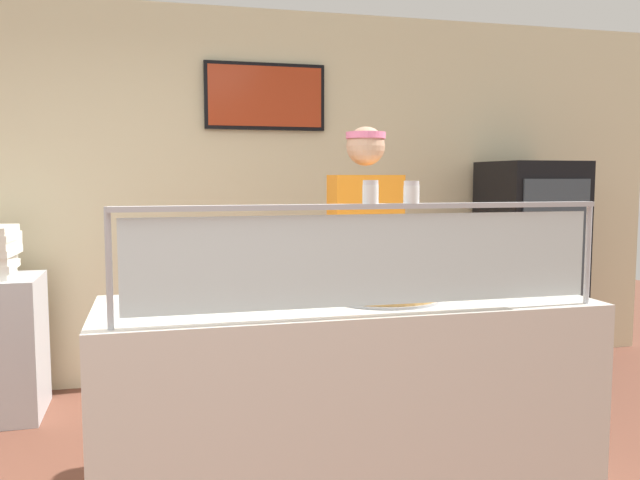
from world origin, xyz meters
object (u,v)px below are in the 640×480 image
pizza_server (391,291)px  pepper_flake_shaker (411,194)px  worker_figure (366,265)px  drink_fridge (529,267)px  parmesan_shaker (371,193)px  pizza_tray (385,295)px

pizza_server → pepper_flake_shaker: (-0.03, -0.29, 0.44)m
pepper_flake_shaker → worker_figure: (0.15, 0.99, -0.42)m
pepper_flake_shaker → drink_fridge: (1.79, 2.00, -0.62)m
parmesan_shaker → worker_figure: size_ratio=0.05×
pizza_tray → parmesan_shaker: parmesan_shaker is taller
pizza_server → drink_fridge: bearing=33.5°
pizza_tray → pizza_server: 0.04m
parmesan_shaker → pepper_flake_shaker: 0.17m
pizza_tray → pepper_flake_shaker: (-0.01, -0.31, 0.46)m
pizza_tray → drink_fridge: size_ratio=0.32×
pizza_tray → pizza_server: size_ratio=1.81×
pizza_tray → pepper_flake_shaker: bearing=-91.3°
pizza_tray → worker_figure: (0.14, 0.68, 0.04)m
parmesan_shaker → pizza_server: bearing=55.9°
parmesan_shaker → drink_fridge: bearing=45.5°
pizza_tray → drink_fridge: bearing=43.3°
pizza_server → worker_figure: 0.71m
pepper_flake_shaker → worker_figure: worker_figure is taller
drink_fridge → parmesan_shaker: bearing=-134.5°
pizza_tray → drink_fridge: (1.79, 1.69, -0.16)m
worker_figure → pizza_server: bearing=-99.7°
pizza_tray → worker_figure: 0.70m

